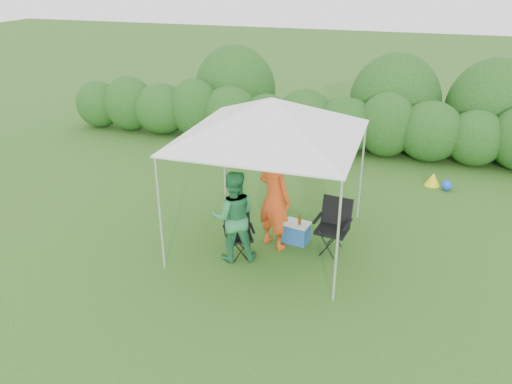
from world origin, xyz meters
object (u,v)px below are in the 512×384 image
(chair_right, at_px, (334,222))
(cooler, at_px, (297,232))
(canopy, at_px, (271,118))
(chair_left, at_px, (238,230))
(woman, at_px, (233,216))
(man, at_px, (274,198))

(chair_right, distance_m, cooler, 0.80)
(canopy, bearing_deg, chair_left, -124.99)
(woman, height_order, cooler, woman)
(woman, bearing_deg, chair_right, -175.51)
(chair_left, xyz_separation_m, woman, (-0.02, -0.19, 0.37))
(woman, bearing_deg, canopy, -142.13)
(chair_left, relative_size, man, 0.43)
(man, distance_m, cooler, 0.92)
(canopy, xyz_separation_m, woman, (-0.45, -0.80, -1.61))
(canopy, distance_m, man, 1.47)
(canopy, relative_size, chair_left, 3.61)
(cooler, bearing_deg, canopy, -155.91)
(chair_left, xyz_separation_m, man, (0.54, 0.48, 0.51))
(chair_left, height_order, man, man)
(chair_right, bearing_deg, cooler, -177.38)
(chair_right, height_order, woman, woman)
(chair_left, bearing_deg, chair_right, -6.67)
(canopy, distance_m, woman, 1.85)
(canopy, bearing_deg, woman, -119.25)
(woman, bearing_deg, cooler, -158.79)
(canopy, distance_m, cooler, 2.31)
(canopy, relative_size, cooler, 5.72)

